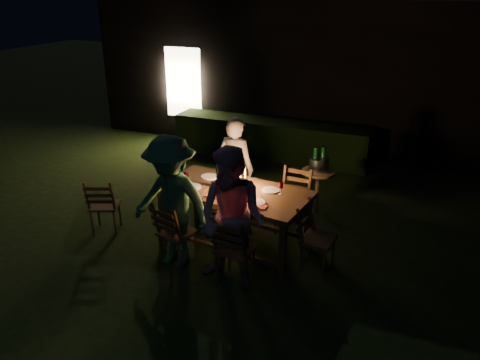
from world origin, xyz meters
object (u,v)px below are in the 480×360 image
at_px(chair_end, 316,249).
at_px(dining_table, 234,195).
at_px(chair_far_left, 234,200).
at_px(person_house_side, 236,168).
at_px(lantern, 239,179).
at_px(chair_near_right, 235,260).
at_px(side_table, 318,176).
at_px(chair_near_left, 177,243).
at_px(chair_spare, 106,214).
at_px(bottle_table, 219,177).
at_px(bottle_bucket_a, 315,162).
at_px(person_opp_left, 172,203).
at_px(ice_bucket, 319,164).
at_px(chair_far_right, 292,213).
at_px(bottle_bucket_b, 323,161).
at_px(person_opp_right, 232,219).

bearing_deg(chair_end, dining_table, -91.00).
relative_size(chair_far_left, person_house_side, 0.56).
height_order(chair_far_left, lantern, lantern).
relative_size(dining_table, chair_near_right, 2.22).
xyz_separation_m(chair_near_right, side_table, (0.49, 2.29, 0.34)).
distance_m(chair_near_left, chair_spare, 1.45).
bearing_deg(bottle_table, bottle_bucket_a, 53.41).
relative_size(chair_end, lantern, 2.69).
height_order(chair_spare, person_house_side, person_house_side).
bearing_deg(chair_spare, person_opp_left, -37.34).
bearing_deg(ice_bucket, side_table, -90.00).
bearing_deg(chair_far_right, dining_table, 49.96).
height_order(lantern, bottle_table, lantern).
bearing_deg(side_table, dining_table, -119.74).
height_order(chair_far_right, side_table, chair_far_right).
distance_m(chair_far_left, bottle_table, 1.08).
bearing_deg(chair_near_right, chair_end, 41.22).
distance_m(chair_far_right, person_opp_left, 1.97).
bearing_deg(lantern, chair_end, -9.62).
bearing_deg(chair_spare, lantern, -10.35).
xyz_separation_m(chair_far_right, bottle_bucket_b, (0.25, 0.81, 0.59)).
relative_size(ice_bucket, bottle_bucket_b, 0.94).
bearing_deg(dining_table, person_opp_right, -61.24).
relative_size(dining_table, person_opp_right, 1.22).
bearing_deg(side_table, person_house_side, -153.21).
bearing_deg(side_table, bottle_bucket_a, -141.34).
bearing_deg(dining_table, chair_spare, -161.94).
bearing_deg(chair_near_left, bottle_bucket_a, 70.65).
relative_size(chair_near_left, person_opp_left, 0.53).
bearing_deg(chair_end, person_opp_left, -64.98).
height_order(chair_end, bottle_bucket_a, bottle_bucket_a).
height_order(chair_end, side_table, chair_end).
relative_size(chair_far_left, side_table, 1.25).
xyz_separation_m(chair_far_left, lantern, (0.41, -0.78, 0.74)).
bearing_deg(chair_far_right, person_opp_right, 81.86).
bearing_deg(chair_spare, chair_near_right, -33.06).
relative_size(chair_spare, lantern, 2.63).
bearing_deg(chair_end, side_table, -160.52).
relative_size(chair_near_left, side_table, 1.30).
bearing_deg(chair_near_right, person_opp_left, 179.71).
bearing_deg(person_opp_right, lantern, 114.69).
bearing_deg(bottle_table, person_house_side, 96.53).
height_order(chair_far_right, chair_spare, chair_far_right).
bearing_deg(dining_table, person_house_side, 118.76).
distance_m(chair_near_right, lantern, 1.16).
bearing_deg(bottle_table, dining_table, -7.18).
distance_m(chair_end, lantern, 1.39).
distance_m(chair_spare, side_table, 3.36).
xyz_separation_m(chair_far_right, side_table, (0.20, 0.77, 0.34)).
height_order(chair_far_right, person_opp_right, person_opp_right).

